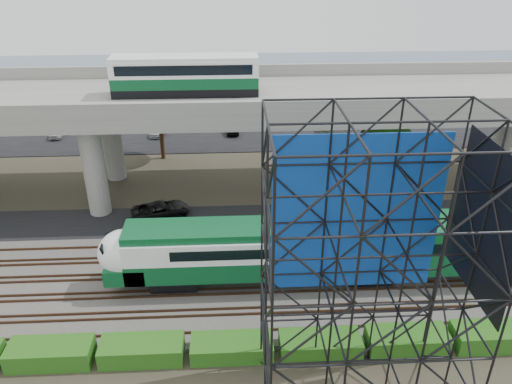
{
  "coord_description": "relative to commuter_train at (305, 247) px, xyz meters",
  "views": [
    {
      "loc": [
        1.25,
        -25.17,
        21.15
      ],
      "look_at": [
        2.9,
        6.0,
        4.99
      ],
      "focal_mm": 35.0,
      "sensor_mm": 36.0,
      "label": 1
    }
  ],
  "objects": [
    {
      "name": "trees",
      "position": [
        -10.55,
        14.17,
        2.69
      ],
      "size": [
        40.94,
        16.94,
        7.69
      ],
      "color": "#382314",
      "rests_on": "ground"
    },
    {
      "name": "ballast_bed",
      "position": [
        -5.88,
        0.0,
        -2.78
      ],
      "size": [
        90.0,
        12.0,
        0.2
      ],
      "primitive_type": "cube",
      "color": "slate",
      "rests_on": "ground"
    },
    {
      "name": "parking_lot",
      "position": [
        -5.88,
        32.0,
        -2.84
      ],
      "size": [
        90.0,
        18.0,
        0.08
      ],
      "primitive_type": "cube",
      "color": "black",
      "rests_on": "ground"
    },
    {
      "name": "rail_tracks",
      "position": [
        -5.88,
        -0.0,
        -2.6
      ],
      "size": [
        90.0,
        9.52,
        0.16
      ],
      "color": "#472D1E",
      "rests_on": "ballast_bed"
    },
    {
      "name": "service_road",
      "position": [
        -5.88,
        8.5,
        -2.84
      ],
      "size": [
        90.0,
        5.0,
        0.08
      ],
      "primitive_type": "cube",
      "color": "black",
      "rests_on": "ground"
    },
    {
      "name": "commuter_train",
      "position": [
        0.0,
        0.0,
        0.0
      ],
      "size": [
        29.3,
        3.06,
        4.3
      ],
      "color": "black",
      "rests_on": "rail_tracks"
    },
    {
      "name": "parked_cars",
      "position": [
        -4.63,
        31.66,
        -2.21
      ],
      "size": [
        37.37,
        9.52,
        1.24
      ],
      "color": "#BDBDBD",
      "rests_on": "parking_lot"
    },
    {
      "name": "hedge_strip",
      "position": [
        -4.88,
        -6.3,
        -2.32
      ],
      "size": [
        34.6,
        1.8,
        1.2
      ],
      "color": "#1F5312",
      "rests_on": "ground"
    },
    {
      "name": "overpass",
      "position": [
        -6.06,
        14.0,
        5.33
      ],
      "size": [
        80.0,
        12.0,
        12.4
      ],
      "color": "#9E9B93",
      "rests_on": "ground"
    },
    {
      "name": "scaffold_tower",
      "position": [
        1.23,
        -9.98,
        4.59
      ],
      "size": [
        9.36,
        6.36,
        15.0
      ],
      "color": "black",
      "rests_on": "ground"
    },
    {
      "name": "ground",
      "position": [
        -5.88,
        -2.0,
        -2.88
      ],
      "size": [
        140.0,
        140.0,
        0.0
      ],
      "primitive_type": "plane",
      "color": "#474233",
      "rests_on": "ground"
    },
    {
      "name": "harbor_water",
      "position": [
        -5.88,
        54.0,
        -2.87
      ],
      "size": [
        140.0,
        40.0,
        0.03
      ],
      "primitive_type": "cube",
      "color": "#496078",
      "rests_on": "ground"
    },
    {
      "name": "suv",
      "position": [
        -10.67,
        9.36,
        -2.13
      ],
      "size": [
        5.25,
        3.57,
        1.33
      ],
      "primitive_type": "imported",
      "rotation": [
        0.0,
        0.0,
        1.88
      ],
      "color": "black",
      "rests_on": "service_road"
    }
  ]
}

